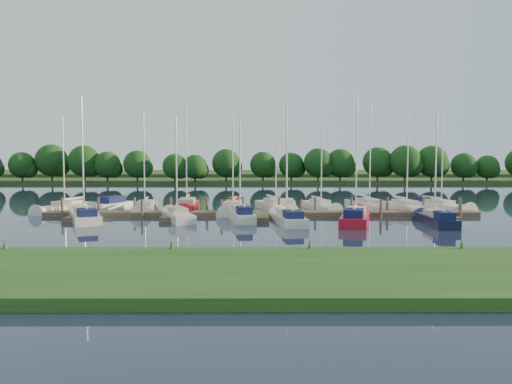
{
  "coord_description": "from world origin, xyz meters",
  "views": [
    {
      "loc": [
        -0.61,
        -38.1,
        5.42
      ],
      "look_at": [
        -0.5,
        8.0,
        2.2
      ],
      "focal_mm": 35.0,
      "sensor_mm": 36.0,
      "label": 1
    }
  ],
  "objects_px": {
    "sailboat_n_5": "(275,208)",
    "sailboat_s_2": "(241,216)",
    "sailboat_n_0": "(67,209)",
    "dock": "(261,214)",
    "motorboat": "(111,205)"
  },
  "relations": [
    {
      "from": "sailboat_n_0",
      "to": "sailboat_n_5",
      "type": "distance_m",
      "value": 20.95
    },
    {
      "from": "sailboat_s_2",
      "to": "motorboat",
      "type": "bearing_deg",
      "value": 134.02
    },
    {
      "from": "sailboat_n_0",
      "to": "sailboat_s_2",
      "type": "height_order",
      "value": "sailboat_n_0"
    },
    {
      "from": "dock",
      "to": "sailboat_n_5",
      "type": "height_order",
      "value": "sailboat_n_5"
    },
    {
      "from": "sailboat_s_2",
      "to": "sailboat_n_0",
      "type": "bearing_deg",
      "value": 147.6
    },
    {
      "from": "sailboat_n_5",
      "to": "sailboat_s_2",
      "type": "xyz_separation_m",
      "value": [
        -3.26,
        -8.11,
        0.06
      ]
    },
    {
      "from": "sailboat_n_0",
      "to": "sailboat_s_2",
      "type": "xyz_separation_m",
      "value": [
        17.66,
        -7.1,
        0.07
      ]
    },
    {
      "from": "motorboat",
      "to": "sailboat_n_5",
      "type": "height_order",
      "value": "sailboat_n_5"
    },
    {
      "from": "sailboat_n_5",
      "to": "sailboat_s_2",
      "type": "bearing_deg",
      "value": 50.8
    },
    {
      "from": "dock",
      "to": "motorboat",
      "type": "bearing_deg",
      "value": 155.61
    },
    {
      "from": "sailboat_n_5",
      "to": "sailboat_s_2",
      "type": "height_order",
      "value": "sailboat_n_5"
    },
    {
      "from": "sailboat_n_5",
      "to": "sailboat_n_0",
      "type": "bearing_deg",
      "value": -14.52
    },
    {
      "from": "sailboat_n_0",
      "to": "sailboat_s_2",
      "type": "bearing_deg",
      "value": 179.93
    },
    {
      "from": "sailboat_n_0",
      "to": "motorboat",
      "type": "height_order",
      "value": "sailboat_n_0"
    },
    {
      "from": "dock",
      "to": "sailboat_n_0",
      "type": "relative_size",
      "value": 4.04
    }
  ]
}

